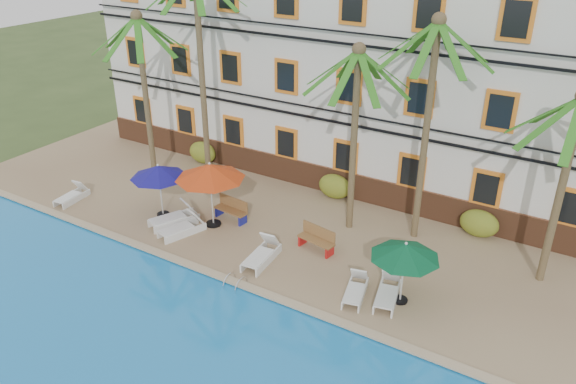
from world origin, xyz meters
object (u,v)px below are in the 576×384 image
Objects in this scene: bench_right at (317,239)px; pool_ladder at (235,285)px; umbrella_red at (210,172)px; lounger_d at (262,254)px; palm_d at (429,103)px; umbrella_blue at (158,172)px; palm_c at (355,114)px; lounger_f at (388,292)px; palm_b at (200,55)px; lounger_b at (175,217)px; lounger_a at (72,195)px; lounger_c at (183,227)px; palm_a at (143,76)px; bench_left at (232,209)px; umbrella_green at (405,251)px; lounger_e at (356,289)px; palm_e at (568,163)px.

bench_right is 2.10× the size of pool_ladder.
lounger_d is (3.16, -1.17, -2.07)m from umbrella_red.
pool_ladder is at bearing -122.80° from palm_d.
umbrella_blue is at bearing 156.28° from pool_ladder.
palm_c is 6.57m from lounger_f.
lounger_f is at bearing -18.97° from palm_b.
palm_c reaches higher than lounger_b.
lounger_d is at bearing -127.45° from bench_right.
palm_b is 5.70× the size of lounger_a.
palm_c is at bearing 36.24° from lounger_c.
lounger_c is (1.68, -3.77, -5.81)m from palm_b.
lounger_a is 2.29× the size of pool_ladder.
lounger_a is (-1.63, -3.45, -4.73)m from palm_a.
lounger_a is 0.86× the size of lounger_c.
pool_ladder is at bearing -24.91° from lounger_b.
lounger_d is (9.79, 0.36, 0.04)m from lounger_a.
palm_b is 8.79m from lounger_d.
palm_b is 8.37m from lounger_a.
umbrella_blue is at bearing 157.11° from lounger_c.
bench_left is 2.07× the size of pool_ladder.
lounger_d is at bearing -5.34° from lounger_b.
lounger_b reaches higher than lounger_c.
palm_b is 3.52× the size of umbrella_red.
bench_left is (2.63, -1.80, -5.62)m from palm_b.
palm_a is 3.34× the size of umbrella_blue.
palm_d is at bearing 30.41° from lounger_c.
palm_d is 5.50× the size of bench_left.
umbrella_green reaches higher than lounger_b.
palm_b reaches higher than lounger_c.
lounger_b is (-6.14, -3.50, -4.43)m from palm_c.
umbrella_green is at bearing -11.06° from bench_left.
palm_a is at bearing 149.67° from pool_ladder.
lounger_c is at bearing -177.36° from umbrella_green.
umbrella_blue reaches higher than lounger_b.
umbrella_green is 4.30m from bench_right.
umbrella_green is 9.06m from lounger_c.
umbrella_blue is at bearing -157.94° from palm_d.
bench_right is (-3.82, 1.33, -1.45)m from umbrella_green.
palm_a is 9.90m from lounger_d.
bench_left is (0.36, 0.79, -1.89)m from umbrella_red.
lounger_a is 11.32m from bench_right.
pool_ladder is at bearing -45.00° from palm_b.
lounger_c is 1.04× the size of lounger_f.
bench_left is at bearing -34.43° from palm_b.
bench_left reaches higher than lounger_e.
umbrella_red is 8.24m from lounger_f.
lounger_a is 7.37m from bench_left.
palm_a reaches higher than lounger_b.
palm_c is at bearing 118.39° from lounger_e.
palm_b is at bearing -178.72° from palm_e.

